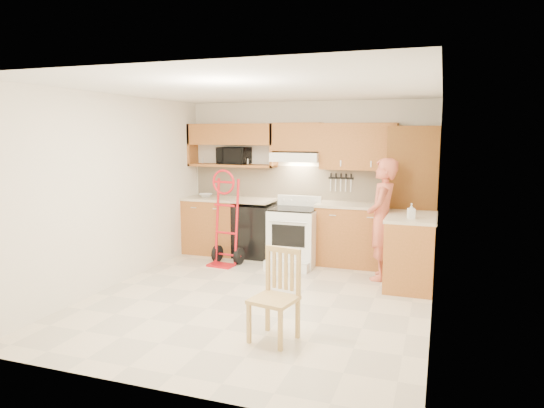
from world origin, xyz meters
The scene contains 28 objects.
floor centered at (0.00, 0.00, -0.01)m, with size 4.00×4.50×0.02m, color beige.
ceiling centered at (0.00, 0.00, 2.51)m, with size 4.00×4.50×0.02m, color white.
wall_back centered at (0.00, 2.26, 1.25)m, with size 4.00×0.02×2.50m, color silver.
wall_front centered at (0.00, -2.26, 1.25)m, with size 4.00×0.02×2.50m, color silver.
wall_left centered at (-2.01, 0.00, 1.25)m, with size 0.02×4.50×2.50m, color silver.
wall_right centered at (2.01, 0.00, 1.25)m, with size 0.02×4.50×2.50m, color silver.
backsplash centered at (0.00, 2.23, 1.20)m, with size 3.92×0.03×0.55m, color beige.
lower_cab_left centered at (-1.55, 1.95, 0.45)m, with size 0.90×0.60×0.90m, color #A95A2E.
dishwasher centered at (-0.80, 1.95, 0.42)m, with size 0.60×0.60×0.85m, color black.
lower_cab_right centered at (0.83, 1.95, 0.45)m, with size 1.14×0.60×0.90m, color #A95A2E.
countertop_left centered at (-1.25, 1.95, 0.92)m, with size 1.50×0.63×0.04m, color #B9A68C.
countertop_right centered at (0.83, 1.95, 0.92)m, with size 1.14×0.63×0.04m, color #B9A68C.
cab_return_right centered at (1.70, 1.15, 0.45)m, with size 0.60×1.00×0.90m, color #A95A2E.
countertop_return centered at (1.70, 1.15, 0.92)m, with size 0.63×1.00×0.04m, color #B9A68C.
pantry_tall centered at (1.65, 1.95, 1.05)m, with size 0.70×0.60×2.10m, color brown.
upper_cab_left centered at (-1.25, 2.08, 1.98)m, with size 1.50×0.33×0.34m, color #A95A2E.
upper_shelf_mw centered at (-1.25, 2.08, 1.47)m, with size 1.50×0.33×0.04m, color #A95A2E.
upper_cab_center centered at (-0.12, 2.08, 1.94)m, with size 0.76×0.33×0.44m, color #A95A2E.
upper_cab_right centered at (0.83, 2.08, 1.80)m, with size 1.14×0.33×0.70m, color #A95A2E.
range_hood centered at (-0.12, 2.02, 1.63)m, with size 0.76×0.46×0.14m, color white.
knife_strip centered at (0.55, 2.21, 1.24)m, with size 0.40×0.05×0.29m, color black, non-canonical shape.
microwave centered at (-1.22, 2.08, 1.63)m, with size 0.50×0.34×0.28m, color black.
range centered at (-0.05, 1.60, 0.52)m, with size 0.70×0.92×1.03m, color white, non-canonical shape.
person centered at (1.30, 1.35, 0.83)m, with size 0.61×0.40×1.67m, color #CC5F47.
hand_truck centered at (-1.05, 1.29, 0.66)m, with size 0.52×0.47×1.32m, color red, non-canonical shape.
dining_chair centered at (0.56, -1.07, 0.45)m, with size 0.40×0.44×0.89m, color tan, non-canonical shape.
soap_bottle centered at (1.70, 0.92, 1.04)m, with size 0.09×0.09×0.19m, color white.
bowl centered at (-1.68, 1.95, 0.97)m, with size 0.22×0.22×0.06m, color white.
Camera 1 is at (2.03, -5.34, 2.00)m, focal length 32.24 mm.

